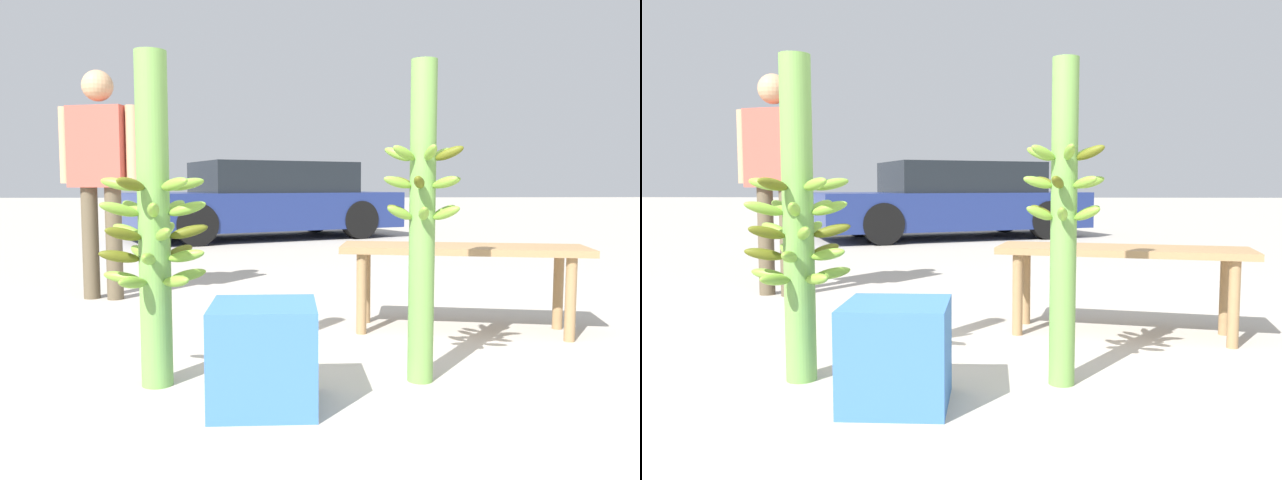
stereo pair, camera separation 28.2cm
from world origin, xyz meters
TOP-DOWN VIEW (x-y plane):
  - ground_plane at (0.00, 0.00)m, footprint 80.00×80.00m
  - banana_stalk_left at (-0.63, 0.14)m, footprint 0.47×0.47m
  - banana_stalk_center at (0.54, 0.14)m, footprint 0.37×0.37m
  - vendor_person at (-1.47, 2.27)m, footprint 0.66×0.30m
  - market_bench at (0.99, 1.07)m, footprint 1.49×0.71m
  - parked_car at (-0.41, 7.73)m, footprint 4.73×3.43m
  - produce_crate at (-0.15, -0.15)m, footprint 0.41×0.41m

SIDE VIEW (x-z plane):
  - ground_plane at x=0.00m, z-range 0.00..0.00m
  - produce_crate at x=-0.15m, z-range 0.00..0.41m
  - market_bench at x=0.99m, z-range 0.18..0.70m
  - parked_car at x=-0.41m, z-range -0.01..1.23m
  - banana_stalk_left at x=-0.63m, z-range -0.01..1.43m
  - banana_stalk_center at x=0.54m, z-range 0.03..1.45m
  - vendor_person at x=-1.47m, z-range 0.17..1.91m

